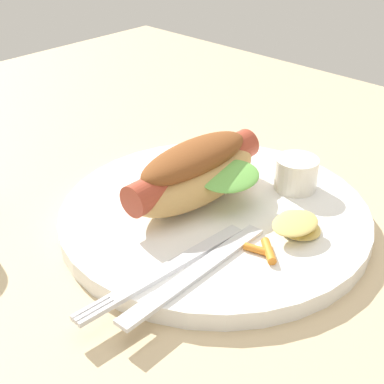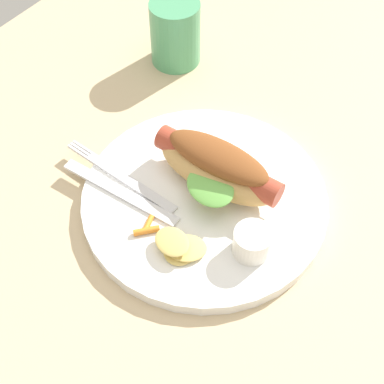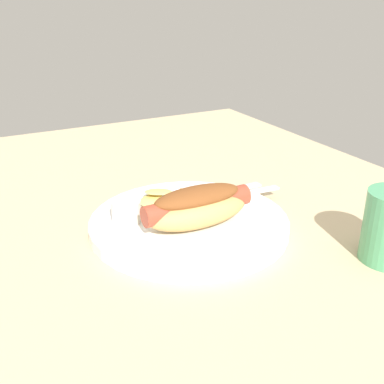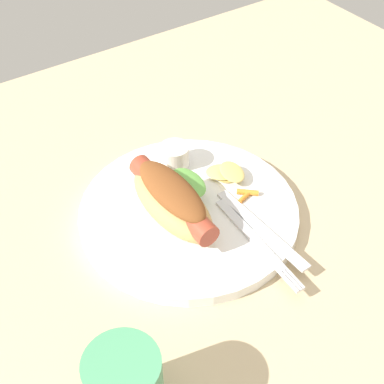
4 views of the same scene
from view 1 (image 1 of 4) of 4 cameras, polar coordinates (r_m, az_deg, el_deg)
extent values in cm
cube|color=tan|center=(53.22, 3.28, -4.45)|extent=(120.00, 90.00, 1.80)
cylinder|color=white|center=(52.86, 2.11, -2.46)|extent=(28.46, 28.46, 1.60)
ellipsoid|color=tan|center=(52.68, 0.11, 1.37)|extent=(6.62, 15.20, 4.60)
cylinder|color=#A33D28|center=(52.30, 0.11, 2.14)|extent=(3.19, 15.84, 2.90)
ellipsoid|color=brown|center=(51.69, 0.11, 3.42)|extent=(4.99, 12.91, 2.54)
ellipsoid|color=#6BB74C|center=(51.31, 3.76, 1.62)|extent=(5.61, 6.81, 1.58)
cylinder|color=white|center=(55.92, 10.36, 1.82)|extent=(4.13, 4.13, 3.16)
cube|color=silver|center=(45.56, -1.19, -6.98)|extent=(1.85, 13.40, 0.40)
cube|color=silver|center=(42.02, -10.12, -11.33)|extent=(0.45, 3.21, 0.40)
cube|color=silver|center=(41.73, -9.76, -11.64)|extent=(0.45, 3.21, 0.40)
cube|color=silver|center=(41.44, -9.39, -11.96)|extent=(0.45, 3.21, 0.40)
cube|color=silver|center=(44.53, 0.40, -8.02)|extent=(2.04, 15.89, 0.36)
ellipsoid|color=#DDC166|center=(50.09, 10.70, -3.65)|extent=(4.07, 3.91, 0.50)
ellipsoid|color=#DDC166|center=(50.49, 10.49, -2.88)|extent=(5.45, 5.54, 0.89)
ellipsoid|color=#DDC166|center=(48.73, 10.25, -3.08)|extent=(4.17, 4.91, 1.10)
cylinder|color=orange|center=(46.85, 7.65, -5.85)|extent=(2.65, 2.45, 0.73)
cylinder|color=orange|center=(46.98, 6.51, -5.72)|extent=(2.29, 1.21, 0.62)
camera|label=2|loc=(0.61, 63.71, 40.92)|focal=52.98mm
camera|label=3|loc=(1.03, -11.47, 30.95)|focal=43.70mm
camera|label=4|loc=(0.61, -68.56, 36.28)|focal=50.49mm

